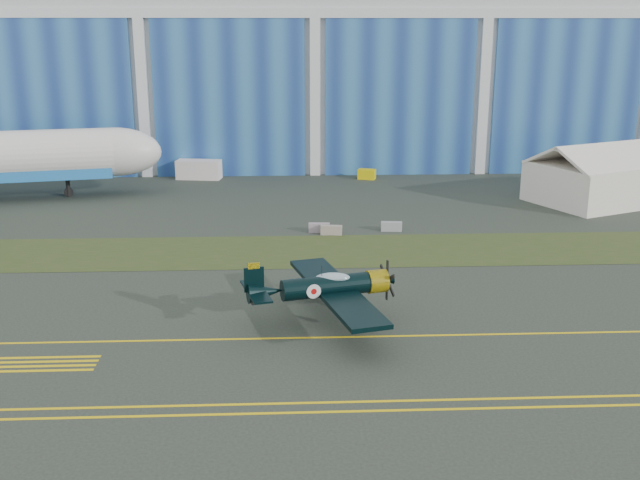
{
  "coord_description": "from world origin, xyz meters",
  "views": [
    {
      "loc": [
        -3.9,
        -48.54,
        18.75
      ],
      "look_at": [
        -1.34,
        6.47,
        3.14
      ],
      "focal_mm": 42.0,
      "sensor_mm": 36.0,
      "label": 1
    }
  ],
  "objects_px": {
    "warbird": "(326,286)",
    "tent": "(603,172)",
    "shipping_container": "(199,170)",
    "tug": "(367,174)"
  },
  "relations": [
    {
      "from": "warbird",
      "to": "shipping_container",
      "type": "xyz_separation_m",
      "value": [
        -13.75,
        49.8,
        -1.32
      ]
    },
    {
      "from": "shipping_container",
      "to": "tug",
      "type": "bearing_deg",
      "value": 5.87
    },
    {
      "from": "tent",
      "to": "tug",
      "type": "xyz_separation_m",
      "value": [
        -24.71,
        14.37,
        -2.72
      ]
    },
    {
      "from": "warbird",
      "to": "tent",
      "type": "distance_m",
      "value": 47.31
    },
    {
      "from": "tug",
      "to": "shipping_container",
      "type": "bearing_deg",
      "value": -165.48
    },
    {
      "from": "warbird",
      "to": "tent",
      "type": "height_order",
      "value": "tent"
    },
    {
      "from": "warbird",
      "to": "tent",
      "type": "xyz_separation_m",
      "value": [
        32.6,
        34.28,
        0.82
      ]
    },
    {
      "from": "tent",
      "to": "shipping_container",
      "type": "distance_m",
      "value": 48.92
    },
    {
      "from": "warbird",
      "to": "tent",
      "type": "relative_size",
      "value": 0.92
    },
    {
      "from": "tent",
      "to": "warbird",
      "type": "bearing_deg",
      "value": -157.43
    }
  ]
}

